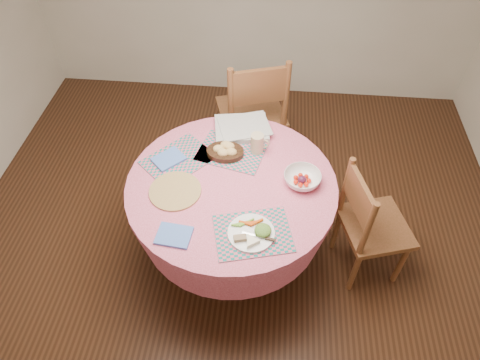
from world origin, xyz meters
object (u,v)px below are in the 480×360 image
object	(u,v)px
dining_table	(232,204)
fruit_bowl	(302,179)
chair_right	(369,224)
bread_bowl	(225,150)
wicker_trivet	(175,191)
latte_mug	(258,143)
dinner_plate	(253,233)
chair_back	(253,112)

from	to	relation	value
dining_table	fruit_bowl	distance (m)	0.47
chair_right	bread_bowl	bearing A→B (deg)	59.14
wicker_trivet	latte_mug	bearing A→B (deg)	40.19
dinner_plate	latte_mug	xyz separation A→B (m)	(-0.02, 0.64, 0.05)
dining_table	latte_mug	xyz separation A→B (m)	(0.13, 0.28, 0.26)
latte_mug	chair_back	bearing A→B (deg)	96.11
chair_back	bread_bowl	distance (m)	0.74
chair_back	dinner_plate	size ratio (longest dim) A/B	4.17
chair_right	fruit_bowl	size ratio (longest dim) A/B	3.48
dining_table	latte_mug	world-z (taller)	latte_mug
chair_right	wicker_trivet	distance (m)	1.21
chair_back	latte_mug	distance (m)	0.70
dining_table	dinner_plate	world-z (taller)	dinner_plate
wicker_trivet	latte_mug	world-z (taller)	latte_mug
dining_table	chair_back	bearing A→B (deg)	86.09
dinner_plate	chair_back	bearing A→B (deg)	93.88
wicker_trivet	bread_bowl	world-z (taller)	bread_bowl
fruit_bowl	dining_table	bearing A→B (deg)	-174.46
chair_right	bread_bowl	size ratio (longest dim) A/B	3.86
chair_back	bread_bowl	xyz separation A→B (m)	(-0.13, -0.69, 0.24)
latte_mug	bread_bowl	bearing A→B (deg)	-166.20
dinner_plate	bread_bowl	world-z (taller)	bread_bowl
dinner_plate	bread_bowl	distance (m)	0.63
chair_right	dinner_plate	distance (m)	0.85
dining_table	wicker_trivet	size ratio (longest dim) A/B	4.13
chair_right	latte_mug	xyz separation A→B (m)	(-0.72, 0.28, 0.36)
bread_bowl	dinner_plate	bearing A→B (deg)	-70.25
dining_table	dinner_plate	size ratio (longest dim) A/B	4.93
wicker_trivet	chair_back	bearing A→B (deg)	69.70
chair_back	wicker_trivet	distance (m)	1.11
dining_table	bread_bowl	size ratio (longest dim) A/B	5.39
chair_back	latte_mug	size ratio (longest dim) A/B	8.26
bread_bowl	wicker_trivet	bearing A→B (deg)	-127.39
chair_back	fruit_bowl	world-z (taller)	chair_back
chair_right	latte_mug	size ratio (longest dim) A/B	6.99
dining_table	chair_right	xyz separation A→B (m)	(0.85, -0.00, -0.09)
dining_table	latte_mug	distance (m)	0.41
dining_table	bread_bowl	xyz separation A→B (m)	(-0.06, 0.23, 0.23)
chair_right	fruit_bowl	xyz separation A→B (m)	(-0.45, 0.04, 0.32)
wicker_trivet	latte_mug	size ratio (longest dim) A/B	2.36
wicker_trivet	fruit_bowl	size ratio (longest dim) A/B	1.17
chair_right	dinner_plate	xyz separation A→B (m)	(-0.70, -0.36, 0.31)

